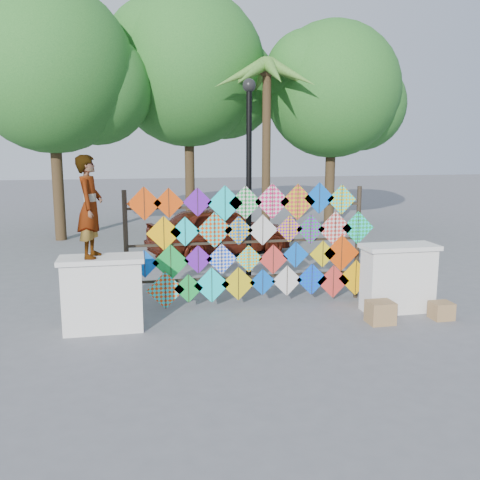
# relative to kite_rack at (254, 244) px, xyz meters

# --- Properties ---
(ground) EXTENTS (80.00, 80.00, 0.00)m
(ground) POSITION_rel_kite_rack_xyz_m (-0.13, -0.72, -1.22)
(ground) COLOR slate
(ground) RESTS_ON ground
(parapet_left) EXTENTS (1.40, 0.65, 1.28)m
(parapet_left) POSITION_rel_kite_rack_xyz_m (-2.83, -0.92, -0.57)
(parapet_left) COLOR white
(parapet_left) RESTS_ON ground
(parapet_right) EXTENTS (1.40, 0.65, 1.28)m
(parapet_right) POSITION_rel_kite_rack_xyz_m (2.57, -0.92, -0.57)
(parapet_right) COLOR white
(parapet_right) RESTS_ON ground
(kite_rack) EXTENTS (4.93, 0.24, 2.39)m
(kite_rack) POSITION_rel_kite_rack_xyz_m (0.00, 0.00, 0.00)
(kite_rack) COLOR black
(kite_rack) RESTS_ON ground
(tree_west) EXTENTS (5.85, 5.20, 8.01)m
(tree_west) POSITION_rel_kite_rack_xyz_m (-4.53, 8.30, 4.16)
(tree_west) COLOR #45331D
(tree_west) RESTS_ON ground
(tree_mid) EXTENTS (6.30, 5.60, 8.61)m
(tree_mid) POSITION_rel_kite_rack_xyz_m (-0.02, 10.30, 4.56)
(tree_mid) COLOR #45331D
(tree_mid) RESTS_ON ground
(tree_east) EXTENTS (5.40, 4.80, 7.42)m
(tree_east) POSITION_rel_kite_rack_xyz_m (4.96, 8.80, 3.77)
(tree_east) COLOR #45331D
(tree_east) RESTS_ON ground
(palm_tree) EXTENTS (3.62, 3.62, 5.83)m
(palm_tree) POSITION_rel_kite_rack_xyz_m (2.07, 7.28, 3.73)
(palm_tree) COLOR #45331D
(palm_tree) RESTS_ON ground
(vendor_woman) EXTENTS (0.50, 0.67, 1.68)m
(vendor_woman) POSITION_rel_kite_rack_xyz_m (-2.97, -0.92, 0.90)
(vendor_woman) COLOR #99999E
(vendor_woman) RESTS_ON parapet_left
(sedan) EXTENTS (4.44, 2.77, 1.41)m
(sedan) POSITION_rel_kite_rack_xyz_m (0.13, 4.89, -0.51)
(sedan) COLOR #551B0E
(sedan) RESTS_ON ground
(lamppost) EXTENTS (0.28, 0.28, 4.46)m
(lamppost) POSITION_rel_kite_rack_xyz_m (0.17, 1.28, 1.47)
(lamppost) COLOR black
(lamppost) RESTS_ON ground
(cardboard_box_near) EXTENTS (0.45, 0.40, 0.40)m
(cardboard_box_near) POSITION_rel_kite_rack_xyz_m (1.94, -1.52, -1.02)
(cardboard_box_near) COLOR olive
(cardboard_box_near) RESTS_ON ground
(cardboard_box_far) EXTENTS (0.37, 0.34, 0.31)m
(cardboard_box_far) POSITION_rel_kite_rack_xyz_m (3.14, -1.52, -1.06)
(cardboard_box_far) COLOR olive
(cardboard_box_far) RESTS_ON ground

